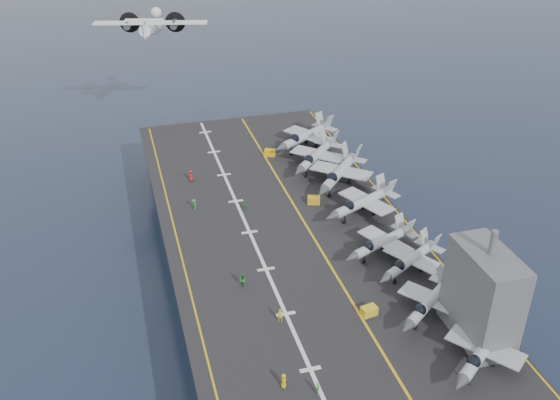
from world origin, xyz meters
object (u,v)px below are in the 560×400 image
object	(u,v)px
island_superstructure	(484,286)
transport_plane	(151,29)
tow_cart_a	(369,311)
fighter_jet_0	(483,349)

from	to	relation	value
island_superstructure	transport_plane	world-z (taller)	transport_plane
tow_cart_a	transport_plane	xyz separation A→B (m)	(-17.60, 82.42, 16.40)
tow_cart_a	transport_plane	bearing A→B (deg)	102.05
fighter_jet_0	transport_plane	size ratio (longest dim) A/B	0.57
fighter_jet_0	island_superstructure	bearing A→B (deg)	66.49
fighter_jet_0	transport_plane	bearing A→B (deg)	105.78
fighter_jet_0	tow_cart_a	world-z (taller)	fighter_jet_0
transport_plane	tow_cart_a	bearing A→B (deg)	-77.95
tow_cart_a	transport_plane	distance (m)	85.86
island_superstructure	fighter_jet_0	xyz separation A→B (m)	(-1.95, -4.49, -5.21)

